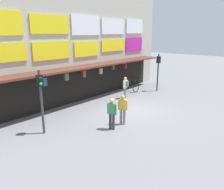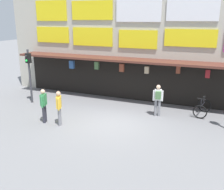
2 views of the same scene
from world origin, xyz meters
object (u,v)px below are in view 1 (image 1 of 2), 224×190
object	(u,v)px
pedestrian_in_white	(126,86)
pedestrian_in_red	(112,112)
traffic_light_far	(158,66)
bicycle_parked	(131,87)
pedestrian_in_green	(123,108)
traffic_light_near	(41,92)

from	to	relation	value
pedestrian_in_white	pedestrian_in_red	distance (m)	5.73
traffic_light_far	bicycle_parked	world-z (taller)	traffic_light_far
bicycle_parked	pedestrian_in_white	world-z (taller)	pedestrian_in_white
traffic_light_far	pedestrian_in_green	distance (m)	8.13
pedestrian_in_green	traffic_light_far	bearing A→B (deg)	16.54
pedestrian_in_red	bicycle_parked	bearing A→B (deg)	29.01
pedestrian_in_white	pedestrian_in_red	xyz separation A→B (m)	(-4.93, -2.91, -0.04)
traffic_light_far	pedestrian_in_white	bearing A→B (deg)	170.08
traffic_light_far	pedestrian_in_white	distance (m)	3.89
traffic_light_near	bicycle_parked	size ratio (longest dim) A/B	2.54
bicycle_parked	pedestrian_in_red	distance (m)	8.13
traffic_light_near	traffic_light_far	xyz separation A→B (m)	(11.19, 0.02, 0.00)
traffic_light_near	pedestrian_in_white	xyz separation A→B (m)	(7.54, 0.66, -1.16)
bicycle_parked	pedestrian_in_green	distance (m)	7.38
traffic_light_near	traffic_light_far	distance (m)	11.19
bicycle_parked	traffic_light_far	bearing A→B (deg)	-47.97
traffic_light_near	bicycle_parked	bearing A→B (deg)	9.82
pedestrian_in_white	pedestrian_in_green	size ratio (longest dim) A/B	1.00
traffic_light_far	pedestrian_in_green	world-z (taller)	traffic_light_far
traffic_light_far	traffic_light_near	bearing A→B (deg)	-179.90
pedestrian_in_white	traffic_light_far	bearing A→B (deg)	-9.92
bicycle_parked	pedestrian_in_white	xyz separation A→B (m)	(-2.16, -1.02, 0.59)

